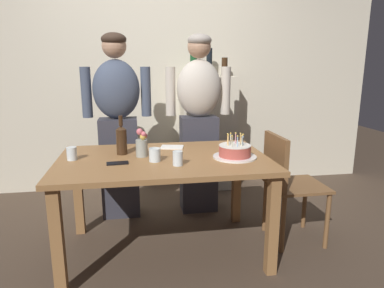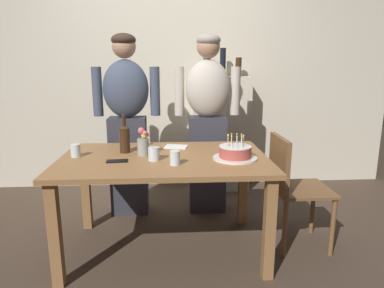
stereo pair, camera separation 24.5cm
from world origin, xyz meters
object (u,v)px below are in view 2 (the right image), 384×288
water_glass_far (154,154)px  napkin_stack (176,147)px  water_glass_near (76,151)px  person_man_bearded (127,122)px  person_woman_cardigan (208,122)px  dining_chair (291,183)px  cell_phone (117,161)px  wine_bottle (125,138)px  water_glass_side (175,158)px  flower_vase (143,143)px  birthday_cake (235,153)px

water_glass_far → napkin_stack: 0.42m
water_glass_near → person_man_bearded: size_ratio=0.06×
person_woman_cardigan → dining_chair: (0.56, -0.73, -0.36)m
water_glass_far → cell_phone: water_glass_far is taller
wine_bottle → water_glass_side: bearing=-43.9°
water_glass_side → person_woman_cardigan: bearing=71.3°
water_glass_side → cell_phone: (-0.40, 0.10, -0.04)m
flower_vase → person_woman_cardigan: size_ratio=0.13×
water_glass_side → napkin_stack: bearing=88.1°
cell_phone → napkin_stack: (0.42, 0.40, 0.00)m
water_glass_side → wine_bottle: wine_bottle is taller
water_glass_side → napkin_stack: (0.02, 0.50, -0.04)m
wine_bottle → flower_vase: 0.17m
birthday_cake → wine_bottle: bearing=163.6°
napkin_stack → wine_bottle: bearing=-159.7°
napkin_stack → birthday_cake: bearing=-42.7°
wine_bottle → dining_chair: 1.31m
water_glass_far → flower_vase: flower_vase is taller
birthday_cake → cell_phone: bearing=-178.7°
birthday_cake → napkin_stack: (-0.41, 0.38, -0.04)m
dining_chair → napkin_stack: bearing=72.1°
water_glass_side → napkin_stack: size_ratio=0.54×
birthday_cake → dining_chair: (0.45, 0.10, -0.27)m
birthday_cake → water_glass_far: 0.57m
water_glass_side → person_woman_cardigan: person_woman_cardigan is taller
water_glass_side → person_man_bearded: person_man_bearded is taller
napkin_stack → person_man_bearded: 0.64m
flower_vase → water_glass_side: bearing=-49.7°
birthday_cake → dining_chair: 0.54m
cell_phone → dining_chair: 1.31m
person_woman_cardigan → birthday_cake: bearing=97.4°
water_glass_near → water_glass_far: 0.59m
birthday_cake → flower_vase: size_ratio=1.51×
wine_bottle → water_glass_near: bearing=-162.9°
napkin_stack → flower_vase: (-0.24, -0.24, 0.08)m
water_glass_side → water_glass_near: bearing=160.4°
water_glass_side → wine_bottle: size_ratio=0.33×
cell_phone → person_man_bearded: person_man_bearded is taller
wine_bottle → cell_phone: 0.28m
flower_vase → person_man_bearded: 0.71m
birthday_cake → wine_bottle: wine_bottle is taller
water_glass_near → water_glass_far: size_ratio=1.00×
water_glass_side → person_woman_cardigan: 1.01m
cell_phone → person_man_bearded: bearing=87.1°
birthday_cake → water_glass_near: birthday_cake is taller
water_glass_near → cell_phone: (0.32, -0.15, -0.04)m
flower_vase → person_man_bearded: person_man_bearded is taller
water_glass_near → cell_phone: water_glass_near is taller
dining_chair → cell_phone: bearing=95.3°
water_glass_near → flower_vase: size_ratio=0.44×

